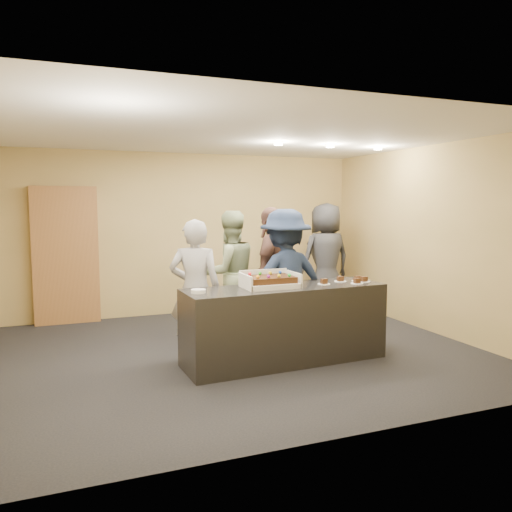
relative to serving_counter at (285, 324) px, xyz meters
name	(u,v)px	position (x,y,z in m)	size (l,w,h in m)	color
room	(235,245)	(-0.43, 0.56, 0.90)	(6.04, 6.00, 2.70)	black
serving_counter	(285,324)	(0.00, 0.00, 0.00)	(2.40, 0.70, 0.90)	black
storage_cabinet	(66,255)	(-2.37, 2.97, 0.61)	(0.97, 0.15, 2.13)	brown
cake_box	(269,283)	(-0.19, 0.02, 0.49)	(0.63, 0.43, 0.18)	white
sheet_cake	(270,279)	(-0.19, 0.00, 0.55)	(0.53, 0.37, 0.11)	black
plate_stack	(198,291)	(-1.05, -0.05, 0.47)	(0.16, 0.16, 0.04)	white
slice_a	(324,282)	(0.49, -0.03, 0.47)	(0.15, 0.15, 0.07)	white
slice_b	(340,280)	(0.79, 0.08, 0.47)	(0.15, 0.15, 0.07)	white
slice_c	(357,282)	(0.89, -0.14, 0.47)	(0.15, 0.15, 0.07)	white
slice_d	(358,279)	(1.00, 0.02, 0.47)	(0.15, 0.15, 0.07)	white
slice_e	(364,280)	(1.04, -0.05, 0.47)	(0.15, 0.15, 0.07)	white
person_server_grey	(195,290)	(-0.96, 0.45, 0.39)	(0.61, 0.40, 1.68)	#9B9A9F
person_sage_man	(230,273)	(-0.21, 1.42, 0.43)	(0.86, 0.67, 1.76)	gray
person_navy_man	(285,280)	(0.20, 0.45, 0.45)	(1.16, 0.67, 1.80)	#1A2641
person_brown_extra	(272,272)	(0.32, 1.16, 0.46)	(1.07, 0.44, 1.82)	brown
person_dark_suit	(326,259)	(1.73, 2.14, 0.49)	(0.92, 0.60, 1.87)	#28292D
ceiling_spotlights	(330,146)	(1.17, 1.06, 2.22)	(1.72, 0.12, 0.03)	#FFEAC6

